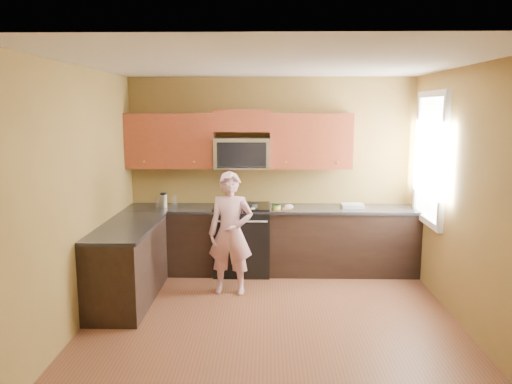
{
  "coord_description": "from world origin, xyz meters",
  "views": [
    {
      "loc": [
        -0.06,
        -5.0,
        2.25
      ],
      "look_at": [
        -0.2,
        1.3,
        1.2
      ],
      "focal_mm": 34.8,
      "sensor_mm": 36.0,
      "label": 1
    }
  ],
  "objects_px": {
    "microwave": "(242,168)",
    "woman": "(231,233)",
    "stove": "(242,239)",
    "butter_tub": "(277,209)",
    "travel_mug": "(164,207)",
    "frying_pan": "(249,207)"
  },
  "relations": [
    {
      "from": "woman",
      "to": "microwave",
      "type": "bearing_deg",
      "value": 89.1
    },
    {
      "from": "frying_pan",
      "to": "butter_tub",
      "type": "distance_m",
      "value": 0.38
    },
    {
      "from": "stove",
      "to": "travel_mug",
      "type": "xyz_separation_m",
      "value": [
        -1.08,
        -0.0,
        0.45
      ]
    },
    {
      "from": "stove",
      "to": "frying_pan",
      "type": "distance_m",
      "value": 0.5
    },
    {
      "from": "frying_pan",
      "to": "butter_tub",
      "type": "height_order",
      "value": "frying_pan"
    },
    {
      "from": "microwave",
      "to": "butter_tub",
      "type": "bearing_deg",
      "value": -26.68
    },
    {
      "from": "stove",
      "to": "woman",
      "type": "height_order",
      "value": "woman"
    },
    {
      "from": "travel_mug",
      "to": "woman",
      "type": "bearing_deg",
      "value": -38.6
    },
    {
      "from": "stove",
      "to": "frying_pan",
      "type": "xyz_separation_m",
      "value": [
        0.09,
        -0.12,
        0.47
      ]
    },
    {
      "from": "woman",
      "to": "travel_mug",
      "type": "bearing_deg",
      "value": 146.93
    },
    {
      "from": "butter_tub",
      "to": "stove",
      "type": "bearing_deg",
      "value": 166.6
    },
    {
      "from": "microwave",
      "to": "frying_pan",
      "type": "bearing_deg",
      "value": -69.22
    },
    {
      "from": "butter_tub",
      "to": "travel_mug",
      "type": "distance_m",
      "value": 1.56
    },
    {
      "from": "butter_tub",
      "to": "frying_pan",
      "type": "bearing_deg",
      "value": -178.64
    },
    {
      "from": "woman",
      "to": "butter_tub",
      "type": "bearing_deg",
      "value": 54.89
    },
    {
      "from": "microwave",
      "to": "woman",
      "type": "relative_size",
      "value": 0.5
    },
    {
      "from": "stove",
      "to": "woman",
      "type": "xyz_separation_m",
      "value": [
        -0.1,
        -0.78,
        0.28
      ]
    },
    {
      "from": "woman",
      "to": "butter_tub",
      "type": "distance_m",
      "value": 0.9
    },
    {
      "from": "stove",
      "to": "butter_tub",
      "type": "height_order",
      "value": "butter_tub"
    },
    {
      "from": "microwave",
      "to": "woman",
      "type": "height_order",
      "value": "microwave"
    },
    {
      "from": "microwave",
      "to": "travel_mug",
      "type": "relative_size",
      "value": 3.77
    },
    {
      "from": "stove",
      "to": "travel_mug",
      "type": "bearing_deg",
      "value": -179.82
    }
  ]
}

